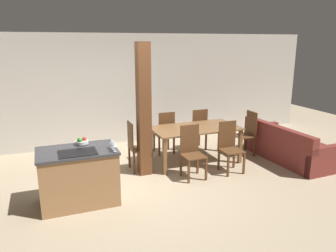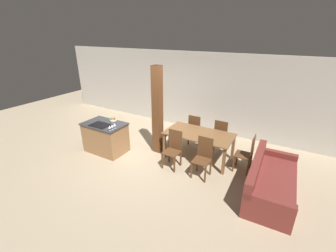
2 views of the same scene
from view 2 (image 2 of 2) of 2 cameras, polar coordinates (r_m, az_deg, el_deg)
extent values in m
plane|color=tan|center=(6.62, -5.41, -7.16)|extent=(16.00, 16.00, 0.00)
cube|color=beige|center=(8.18, 4.72, 9.00)|extent=(11.20, 0.08, 2.70)
cube|color=#9E7047|center=(6.84, -15.52, -2.94)|extent=(1.17, 0.74, 0.84)
cube|color=#38383D|center=(6.67, -15.92, 0.49)|extent=(1.21, 0.78, 0.04)
cube|color=black|center=(6.56, -16.86, 0.25)|extent=(0.56, 0.40, 0.01)
cylinder|color=silver|center=(6.74, -13.76, 1.46)|extent=(0.21, 0.21, 0.05)
sphere|color=red|center=(6.70, -13.44, 1.79)|extent=(0.07, 0.07, 0.07)
sphere|color=gold|center=(6.76, -13.75, 1.96)|extent=(0.07, 0.07, 0.07)
sphere|color=#3D8E38|center=(6.72, -14.20, 1.82)|extent=(0.08, 0.08, 0.08)
cylinder|color=silver|center=(6.10, -14.53, -1.14)|extent=(0.06, 0.06, 0.00)
cylinder|color=silver|center=(6.09, -14.56, -0.82)|extent=(0.01, 0.01, 0.07)
cone|color=silver|center=(6.06, -14.63, -0.20)|extent=(0.08, 0.08, 0.07)
cylinder|color=silver|center=(6.16, -13.94, -0.84)|extent=(0.06, 0.06, 0.00)
cylinder|color=silver|center=(6.15, -13.97, -0.52)|extent=(0.01, 0.01, 0.07)
cone|color=silver|center=(6.12, -14.03, 0.09)|extent=(0.08, 0.08, 0.07)
cylinder|color=silver|center=(6.22, -13.36, -0.55)|extent=(0.06, 0.06, 0.00)
cylinder|color=silver|center=(6.21, -13.39, -0.23)|extent=(0.01, 0.01, 0.07)
cone|color=silver|center=(6.18, -13.45, 0.38)|extent=(0.08, 0.08, 0.07)
cube|color=brown|center=(6.14, 7.91, -1.98)|extent=(1.83, 0.97, 0.03)
cube|color=brown|center=(6.31, -0.91, -4.89)|extent=(0.07, 0.07, 0.73)
cube|color=brown|center=(5.73, 13.97, -8.72)|extent=(0.07, 0.07, 0.73)
cube|color=brown|center=(6.97, 2.65, -2.10)|extent=(0.07, 0.07, 0.73)
cube|color=brown|center=(6.45, 16.18, -5.22)|extent=(0.07, 0.07, 0.73)
cube|color=brown|center=(5.80, 0.95, -6.67)|extent=(0.40, 0.40, 0.02)
cube|color=brown|center=(5.82, 1.88, -3.48)|extent=(0.38, 0.02, 0.54)
cube|color=brown|center=(5.86, -1.45, -8.91)|extent=(0.04, 0.04, 0.43)
cube|color=brown|center=(5.71, 1.62, -9.84)|extent=(0.04, 0.04, 0.43)
cube|color=brown|center=(6.12, 0.29, -7.40)|extent=(0.04, 0.04, 0.43)
cube|color=brown|center=(5.98, 3.26, -8.24)|extent=(0.04, 0.04, 0.43)
cube|color=brown|center=(5.50, 8.52, -8.72)|extent=(0.40, 0.40, 0.02)
cube|color=brown|center=(5.52, 9.44, -5.33)|extent=(0.38, 0.02, 0.54)
cube|color=brown|center=(5.54, 5.96, -11.11)|extent=(0.04, 0.04, 0.43)
cube|color=brown|center=(5.44, 9.42, -12.07)|extent=(0.04, 0.04, 0.43)
cube|color=brown|center=(5.82, 7.43, -9.39)|extent=(0.04, 0.04, 0.43)
cube|color=brown|center=(5.72, 10.74, -10.26)|extent=(0.04, 0.04, 0.43)
cube|color=brown|center=(7.07, 7.18, -1.17)|extent=(0.40, 0.40, 0.02)
cube|color=brown|center=(6.80, 6.66, 0.41)|extent=(0.38, 0.02, 0.54)
cube|color=brown|center=(7.26, 8.93, -2.60)|extent=(0.04, 0.04, 0.43)
cube|color=brown|center=(7.37, 6.38, -2.02)|extent=(0.04, 0.04, 0.43)
cube|color=brown|center=(6.96, 7.84, -3.69)|extent=(0.04, 0.04, 0.43)
cube|color=brown|center=(7.08, 5.20, -3.07)|extent=(0.04, 0.04, 0.43)
cube|color=brown|center=(6.83, 13.52, -2.56)|extent=(0.40, 0.40, 0.02)
cube|color=brown|center=(6.55, 13.24, -0.98)|extent=(0.38, 0.02, 0.54)
cube|color=brown|center=(7.04, 15.16, -3.99)|extent=(0.04, 0.04, 0.43)
cube|color=brown|center=(7.12, 12.43, -3.38)|extent=(0.04, 0.04, 0.43)
cube|color=brown|center=(6.73, 14.32, -5.19)|extent=(0.04, 0.04, 0.43)
cube|color=brown|center=(6.82, 11.48, -4.54)|extent=(0.04, 0.04, 0.43)
cube|color=brown|center=(6.77, -1.74, -2.14)|extent=(0.40, 0.40, 0.02)
cube|color=brown|center=(6.75, -3.14, 0.36)|extent=(0.02, 0.38, 0.54)
cube|color=brown|center=(6.65, -1.22, -4.79)|extent=(0.04, 0.04, 0.43)
cube|color=brown|center=(6.92, 0.31, -3.61)|extent=(0.04, 0.04, 0.43)
cube|color=brown|center=(6.82, -3.77, -4.09)|extent=(0.04, 0.04, 0.43)
cube|color=brown|center=(7.08, -2.18, -2.97)|extent=(0.04, 0.04, 0.43)
cube|color=brown|center=(5.99, 18.58, -6.97)|extent=(0.40, 0.40, 0.02)
cube|color=brown|center=(5.84, 20.73, -4.98)|extent=(0.02, 0.38, 0.54)
cube|color=brown|center=(6.28, 17.11, -7.70)|extent=(0.04, 0.04, 0.43)
cube|color=brown|center=(5.98, 16.26, -9.25)|extent=(0.04, 0.04, 0.43)
cube|color=brown|center=(6.23, 20.28, -8.40)|extent=(0.04, 0.04, 0.43)
cube|color=brown|center=(5.93, 19.60, -10.00)|extent=(0.04, 0.04, 0.43)
cube|color=maroon|center=(5.52, 24.77, -13.50)|extent=(0.96, 2.09, 0.44)
cube|color=maroon|center=(5.32, 21.53, -9.29)|extent=(0.22, 2.06, 0.34)
cube|color=maroon|center=(4.71, 23.77, -19.26)|extent=(0.90, 0.17, 0.58)
cube|color=maroon|center=(6.31, 25.70, -8.17)|extent=(0.90, 0.17, 0.58)
cube|color=brown|center=(6.28, -2.69, 3.77)|extent=(0.24, 0.24, 2.50)
camera|label=1|loc=(5.11, -66.85, -0.26)|focal=35.00mm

